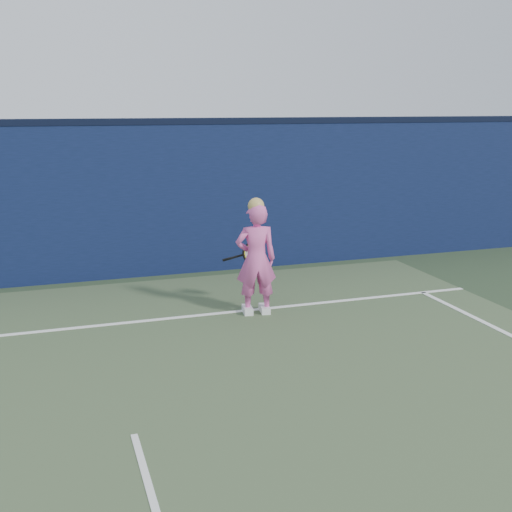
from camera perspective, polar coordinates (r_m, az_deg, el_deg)
name	(u,v)px	position (r m, az deg, el deg)	size (l,w,h in m)	color
ground	(153,501)	(5.05, -9.16, -20.72)	(80.00, 80.00, 0.00)	#304027
backstop_wall	(85,204)	(10.78, -15.00, 4.51)	(24.00, 0.40, 2.50)	#0C1636
wall_cap	(79,122)	(10.67, -15.42, 11.42)	(24.00, 0.42, 0.10)	black
player	(256,259)	(8.71, 0.00, -0.24)	(0.60, 0.44, 1.61)	#E458AA
racket	(251,253)	(9.10, -0.44, 0.25)	(0.58, 0.23, 0.32)	black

